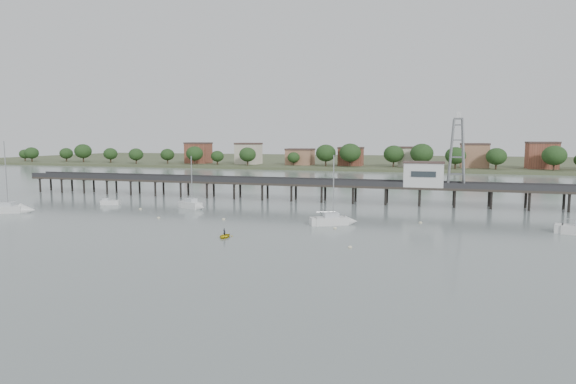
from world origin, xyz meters
name	(u,v)px	position (x,y,z in m)	size (l,w,h in m)	color
ground_plane	(174,270)	(0.00, 0.00, 0.00)	(500.00, 500.00, 0.00)	gray
pier	(308,184)	(0.00, 60.00, 3.79)	(150.00, 5.00, 5.50)	#2D2823
pier_building	(424,174)	(25.00, 60.00, 6.67)	(8.40, 5.40, 5.30)	silver
lattice_tower	(457,153)	(31.50, 60.00, 11.10)	(3.20, 3.20, 15.50)	slate
sailboat_c	(337,221)	(11.86, 32.13, 0.65)	(7.40, 5.18, 12.06)	silver
sailboat_b	(194,205)	(-19.34, 41.90, 0.65)	(6.81, 4.52, 11.08)	silver
sailboat_a	(14,209)	(-49.95, 27.32, 0.64)	(9.13, 5.38, 14.46)	silver
white_tender	(110,202)	(-39.49, 42.20, 0.47)	(4.18, 2.66, 1.51)	silver
yellow_dinghy	(224,237)	(-1.77, 17.41, 0.00)	(2.02, 0.59, 2.82)	yellow
dinghy_occupant	(224,237)	(-1.77, 17.41, 0.00)	(0.39, 1.07, 0.26)	black
mooring_buoys	(302,225)	(6.56, 29.33, 0.08)	(78.82, 22.43, 0.39)	beige
far_shore	(384,161)	(0.36, 239.58, 0.95)	(500.00, 170.00, 10.40)	#475133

